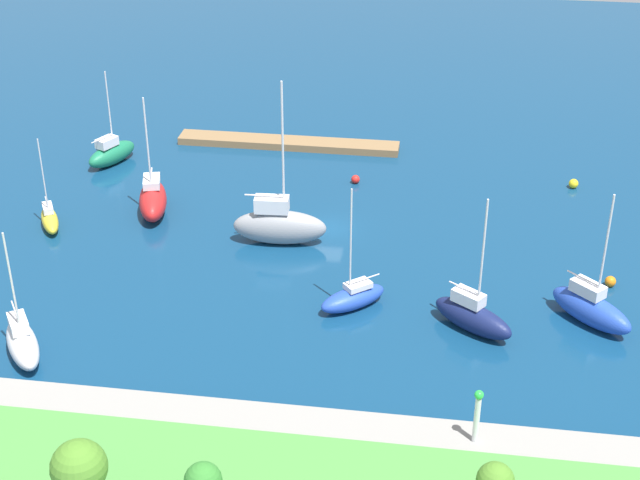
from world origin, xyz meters
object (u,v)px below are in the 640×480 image
Objects in this scene: mooring_buoy_yellow at (574,184)px; sailboat_green_along_channel at (111,153)px; pier_dock at (288,143)px; park_tree_east at (79,468)px; sailboat_red_near_pier at (153,199)px; mooring_buoy_red at (355,179)px; harbor_beacon at (477,412)px; sailboat_white_mid_basin at (22,342)px; sailboat_gray_center_basin at (279,225)px; sailboat_blue_east_end at (591,308)px; sailboat_yellow_by_breakwater at (50,219)px; mooring_buoy_orange at (610,281)px; sailboat_navy_far_north at (472,316)px; sailboat_blue_far_south at (353,297)px.

sailboat_green_along_channel is at bearing 1.18° from mooring_buoy_yellow.
pier_dock is at bearing -41.77° from sailboat_green_along_channel.
sailboat_red_near_pier is at bearing -78.11° from park_tree_east.
sailboat_green_along_channel is 24.44m from mooring_buoy_red.
harbor_beacon reaches higher than mooring_buoy_red.
sailboat_green_along_channel is (16.56, 6.73, 0.79)m from pier_dock.
sailboat_white_mid_basin is (2.53, 22.26, -0.22)m from sailboat_red_near_pier.
sailboat_gray_center_basin reaches higher than sailboat_blue_east_end.
mooring_buoy_red is at bearing 135.38° from pier_dock.
mooring_buoy_orange is at bearing 57.63° from sailboat_yellow_by_breakwater.
harbor_beacon is 29.23m from sailboat_gray_center_basin.
harbor_beacon is 23.67m from mooring_buoy_orange.
sailboat_red_near_pier reaches higher than sailboat_green_along_channel.
sailboat_green_along_channel is at bearing -19.86° from mooring_buoy_orange.
sailboat_white_mid_basin reaches higher than park_tree_east.
sailboat_yellow_by_breakwater is 0.85× the size of sailboat_white_mid_basin.
sailboat_red_near_pier is at bearing -9.98° from mooring_buoy_orange.
sailboat_white_mid_basin is (30.76, 7.76, -0.04)m from sailboat_navy_far_north.
pier_dock is at bearing -91.42° from park_tree_east.
sailboat_blue_far_south is at bearing 79.75° from sailboat_white_mid_basin.
mooring_buoy_orange is (-41.43, -15.41, -0.75)m from sailboat_white_mid_basin.
mooring_buoy_yellow is (-25.47, -14.46, -1.27)m from sailboat_gray_center_basin.
sailboat_blue_east_end is at bearing 56.11° from sailboat_red_near_pier.
sailboat_blue_far_south is (-11.44, -24.98, -4.24)m from park_tree_east.
sailboat_navy_far_north is 1.27× the size of sailboat_yellow_by_breakwater.
park_tree_east is at bearing 88.58° from pier_dock.
harbor_beacon is at bearing 27.94° from sailboat_yellow_by_breakwater.
mooring_buoy_red is (11.09, -23.31, -0.81)m from sailboat_navy_far_north.
sailboat_green_along_channel is 13.73m from sailboat_yellow_by_breakwater.
sailboat_yellow_by_breakwater is at bearing 163.19° from sailboat_white_mid_basin.
harbor_beacon is at bearing -54.08° from sailboat_navy_far_north.
park_tree_east is at bearing -95.47° from sailboat_blue_east_end.
harbor_beacon is 51.98m from sailboat_green_along_channel.
sailboat_red_near_pier is 39.08m from mooring_buoy_yellow.
sailboat_gray_center_basin reaches higher than sailboat_blue_far_south.
sailboat_gray_center_basin is at bearing 108.03° from sailboat_white_mid_basin.
sailboat_red_near_pier is at bearing 139.79° from sailboat_white_mid_basin.
park_tree_east is at bearing -100.46° from sailboat_gray_center_basin.
sailboat_green_along_channel is at bearing 22.12° from pier_dock.
sailboat_gray_center_basin reaches higher than sailboat_white_mid_basin.
sailboat_gray_center_basin is at bearing -96.96° from park_tree_east.
harbor_beacon is 13.55m from sailboat_navy_far_north.
mooring_buoy_orange is (-19.52, -5.90, -0.46)m from sailboat_blue_far_south.
sailboat_white_mid_basin is at bearing 20.41° from mooring_buoy_orange.
sailboat_blue_far_south reaches higher than sailboat_green_along_channel.
mooring_buoy_red is (21.76, -15.66, -0.02)m from mooring_buoy_orange.
pier_dock is 2.71× the size of sailboat_yellow_by_breakwater.
sailboat_red_near_pier reaches higher than sailboat_yellow_by_breakwater.
pier_dock is 26.54× the size of mooring_buoy_orange.
sailboat_white_mid_basin is 36.78m from mooring_buoy_red.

